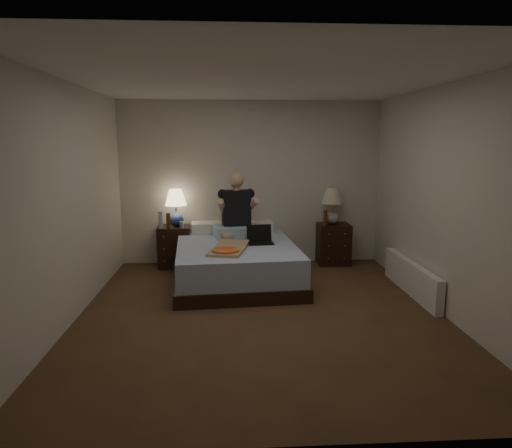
{
  "coord_description": "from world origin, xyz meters",
  "views": [
    {
      "loc": [
        -0.35,
        -4.79,
        1.88
      ],
      "look_at": [
        0.0,
        0.9,
        0.85
      ],
      "focal_mm": 32.0,
      "sensor_mm": 36.0,
      "label": 1
    }
  ],
  "objects": [
    {
      "name": "floor",
      "position": [
        0.0,
        0.0,
        0.0
      ],
      "size": [
        4.0,
        4.5,
        0.0
      ],
      "primitive_type": "cube",
      "color": "brown",
      "rests_on": "ground"
    },
    {
      "name": "beer_bottle_left",
      "position": [
        -1.23,
        1.86,
        0.74
      ],
      "size": [
        0.06,
        0.06,
        0.23
      ],
      "primitive_type": "cylinder",
      "color": "#532B0B",
      "rests_on": "nightstand_left"
    },
    {
      "name": "nightstand_right",
      "position": [
        1.28,
        2.05,
        0.31
      ],
      "size": [
        0.49,
        0.44,
        0.63
      ],
      "primitive_type": "cube",
      "rotation": [
        0.0,
        0.0,
        -0.01
      ],
      "color": "black",
      "rests_on": "floor"
    },
    {
      "name": "lamp_left",
      "position": [
        -1.14,
        2.05,
        0.9
      ],
      "size": [
        0.37,
        0.37,
        0.56
      ],
      "primitive_type": null,
      "rotation": [
        0.0,
        0.0,
        0.16
      ],
      "color": "#273992",
      "rests_on": "nightstand_left"
    },
    {
      "name": "person",
      "position": [
        -0.23,
        1.7,
        0.99
      ],
      "size": [
        0.73,
        0.61,
        0.93
      ],
      "primitive_type": null,
      "rotation": [
        0.0,
        0.0,
        0.15
      ],
      "color": "black",
      "rests_on": "bed"
    },
    {
      "name": "bed",
      "position": [
        -0.26,
        1.27,
        0.26
      ],
      "size": [
        1.72,
        2.2,
        0.52
      ],
      "primitive_type": "cube",
      "rotation": [
        0.0,
        0.0,
        0.08
      ],
      "color": "#6182C2",
      "rests_on": "floor"
    },
    {
      "name": "laptop",
      "position": [
        0.08,
        1.22,
        0.64
      ],
      "size": [
        0.37,
        0.31,
        0.24
      ],
      "primitive_type": null,
      "rotation": [
        0.0,
        0.0,
        0.1
      ],
      "color": "black",
      "rests_on": "bed"
    },
    {
      "name": "wall_left",
      "position": [
        -2.0,
        0.0,
        1.25
      ],
      "size": [
        0.0,
        4.5,
        2.5
      ],
      "primitive_type": "cube",
      "rotation": [
        1.57,
        0.0,
        1.57
      ],
      "color": "silver",
      "rests_on": "ground"
    },
    {
      "name": "pizza_box",
      "position": [
        -0.39,
        0.67,
        0.56
      ],
      "size": [
        0.56,
        0.83,
        0.08
      ],
      "primitive_type": null,
      "rotation": [
        0.0,
        0.0,
        -0.22
      ],
      "color": "tan",
      "rests_on": "bed"
    },
    {
      "name": "water_bottle",
      "position": [
        -1.35,
        1.91,
        0.75
      ],
      "size": [
        0.07,
        0.07,
        0.25
      ],
      "primitive_type": "cylinder",
      "color": "#B4BDCB",
      "rests_on": "nightstand_left"
    },
    {
      "name": "lamp_right",
      "position": [
        1.24,
        2.05,
        0.91
      ],
      "size": [
        0.37,
        0.37,
        0.56
      ],
      "primitive_type": null,
      "rotation": [
        0.0,
        0.0,
        -0.17
      ],
      "color": "#9A9992",
      "rests_on": "nightstand_right"
    },
    {
      "name": "radiator",
      "position": [
        1.93,
        0.57,
        0.2
      ],
      "size": [
        0.1,
        1.6,
        0.4
      ],
      "primitive_type": "cube",
      "color": "white",
      "rests_on": "floor"
    },
    {
      "name": "wall_right",
      "position": [
        2.0,
        0.0,
        1.25
      ],
      "size": [
        0.0,
        4.5,
        2.5
      ],
      "primitive_type": "cube",
      "rotation": [
        1.57,
        0.0,
        -1.57
      ],
      "color": "silver",
      "rests_on": "ground"
    },
    {
      "name": "wall_front",
      "position": [
        0.0,
        -2.25,
        1.25
      ],
      "size": [
        4.0,
        0.0,
        2.5
      ],
      "primitive_type": "cube",
      "rotation": [
        -1.57,
        0.0,
        0.0
      ],
      "color": "silver",
      "rests_on": "ground"
    },
    {
      "name": "nightstand_left",
      "position": [
        -1.18,
        2.04,
        0.31
      ],
      "size": [
        0.5,
        0.46,
        0.62
      ],
      "primitive_type": "cube",
      "rotation": [
        0.0,
        0.0,
        0.06
      ],
      "color": "black",
      "rests_on": "floor"
    },
    {
      "name": "beer_bottle_right",
      "position": [
        1.12,
        1.95,
        0.74
      ],
      "size": [
        0.06,
        0.06,
        0.23
      ],
      "primitive_type": "cylinder",
      "color": "#56270C",
      "rests_on": "nightstand_right"
    },
    {
      "name": "wall_back",
      "position": [
        0.0,
        2.25,
        1.25
      ],
      "size": [
        4.0,
        0.0,
        2.5
      ],
      "primitive_type": "cube",
      "rotation": [
        1.57,
        0.0,
        0.0
      ],
      "color": "silver",
      "rests_on": "ground"
    },
    {
      "name": "ceiling",
      "position": [
        0.0,
        0.0,
        2.5
      ],
      "size": [
        4.0,
        4.5,
        0.0
      ],
      "primitive_type": "cube",
      "rotation": [
        3.14,
        0.0,
        0.0
      ],
      "color": "white",
      "rests_on": "ground"
    },
    {
      "name": "soda_can",
      "position": [
        -1.04,
        1.89,
        0.67
      ],
      "size": [
        0.07,
        0.07,
        0.1
      ],
      "primitive_type": "cylinder",
      "color": "#B4B4AF",
      "rests_on": "nightstand_left"
    }
  ]
}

